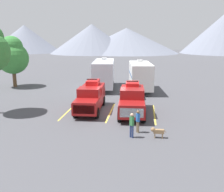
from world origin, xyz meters
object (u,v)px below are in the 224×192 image
object	(u,v)px
pickup_truck_b	(132,99)
person_a	(138,120)
pickup_truck_a	(91,97)
camper_trailer_b	(140,75)
camper_trailer_a	(104,73)
dog	(157,131)
person_b	(132,124)

from	to	relation	value
pickup_truck_b	person_a	xyz separation A→B (m)	(0.60, -4.28, -0.33)
pickup_truck_a	person_a	world-z (taller)	pickup_truck_a
person_a	camper_trailer_b	bearing A→B (deg)	90.35
camper_trailer_a	dog	bearing A→B (deg)	-68.99
camper_trailer_b	person_a	xyz separation A→B (m)	(0.08, -13.38, -1.03)
pickup_truck_a	person_b	size ratio (longest dim) A/B	3.60
camper_trailer_a	pickup_truck_b	bearing A→B (deg)	-68.43
pickup_truck_a	camper_trailer_a	distance (m)	9.63
pickup_truck_a	pickup_truck_b	xyz separation A→B (m)	(3.62, -0.53, 0.02)
camper_trailer_b	person_b	world-z (taller)	camper_trailer_b
pickup_truck_b	camper_trailer_b	bearing A→B (deg)	86.76
camper_trailer_a	person_b	distance (m)	15.93
camper_trailer_a	person_a	world-z (taller)	camper_trailer_a
person_b	pickup_truck_b	bearing A→B (deg)	92.62
camper_trailer_b	camper_trailer_a	bearing A→B (deg)	167.25
camper_trailer_a	person_b	xyz separation A→B (m)	(4.24, -15.32, -1.05)
pickup_truck_b	person_b	xyz separation A→B (m)	(0.24, -5.20, -0.28)
pickup_truck_b	person_b	distance (m)	5.21
camper_trailer_a	person_b	bearing A→B (deg)	-74.54
camper_trailer_b	dog	size ratio (longest dim) A/B	8.11
pickup_truck_a	pickup_truck_b	size ratio (longest dim) A/B	1.00
person_b	dog	bearing A→B (deg)	5.73
camper_trailer_b	dog	bearing A→B (deg)	-84.72
pickup_truck_a	dog	size ratio (longest dim) A/B	6.06
pickup_truck_a	person_b	bearing A→B (deg)	-56.07
camper_trailer_a	camper_trailer_b	world-z (taller)	camper_trailer_a
pickup_truck_a	pickup_truck_b	world-z (taller)	pickup_truck_a
camper_trailer_a	dog	xyz separation A→B (m)	(5.82, -15.16, -1.52)
pickup_truck_b	person_a	world-z (taller)	pickup_truck_b
pickup_truck_b	camper_trailer_b	xyz separation A→B (m)	(0.52, 9.10, 0.70)
pickup_truck_a	camper_trailer_b	bearing A→B (deg)	64.26
pickup_truck_a	camper_trailer_b	world-z (taller)	camper_trailer_b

